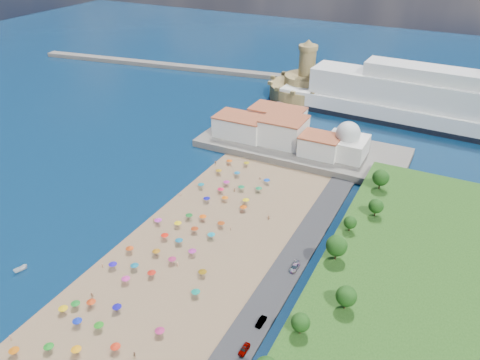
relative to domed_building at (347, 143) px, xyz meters
The scene contains 13 objects.
ground 77.60m from the domed_building, 112.91° to the right, with size 700.00×700.00×0.00m, color #071938.
terrace 21.44m from the domed_building, behind, with size 90.00×36.00×3.00m, color #59544C.
jetty 56.51m from the domed_building, 138.62° to the left, with size 18.00×70.00×2.40m, color #59544C.
breakwater 162.43m from the domed_building, 149.64° to the left, with size 200.00×7.00×2.60m, color #59544C.
waterfront_buildings 33.17m from the domed_building, behind, with size 57.00×29.00×11.00m.
domed_building is the anchor object (origin of this frame).
fortress 79.11m from the domed_building, 122.08° to the left, with size 40.00×40.00×32.40m.
cruise_ship 63.72m from the domed_building, 62.85° to the left, with size 159.64×31.00×34.69m.
beach_parasols 88.30m from the domed_building, 110.73° to the right, with size 31.52×118.24×2.20m.
beachgoers 75.89m from the domed_building, 114.87° to the right, with size 37.19×103.16×1.88m.
moored_boats 133.36m from the domed_building, 118.12° to the right, with size 7.95×16.95×1.72m.
parked_cars 89.86m from the domed_building, 86.16° to the right, with size 2.08×37.51×1.45m.
hillside_trees 80.04m from the domed_building, 76.70° to the right, with size 14.06×110.78×7.72m.
Camera 1 is at (69.38, -104.27, 91.00)m, focal length 35.00 mm.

